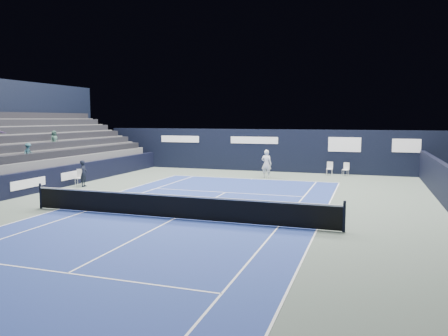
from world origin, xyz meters
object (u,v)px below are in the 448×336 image
(folding_chair_back_a, at_px, (330,168))
(tennis_net, at_px, (174,206))
(folding_chair_back_b, at_px, (346,168))
(tennis_player, at_px, (266,164))
(line_judge_chair, at_px, (80,176))

(folding_chair_back_a, bearing_deg, tennis_net, -103.15)
(folding_chair_back_a, distance_m, tennis_net, 16.13)
(folding_chair_back_b, height_order, tennis_net, tennis_net)
(folding_chair_back_b, height_order, tennis_player, tennis_player)
(folding_chair_back_b, bearing_deg, tennis_player, -134.36)
(line_judge_chair, height_order, tennis_player, tennis_player)
(tennis_net, bearing_deg, line_judge_chair, 145.72)
(folding_chair_back_b, xyz_separation_m, line_judge_chair, (-14.53, -9.41, 0.03))
(line_judge_chair, relative_size, tennis_net, 0.08)
(folding_chair_back_a, height_order, tennis_net, tennis_net)
(folding_chair_back_a, distance_m, folding_chair_back_b, 1.09)
(folding_chair_back_a, bearing_deg, line_judge_chair, -141.55)
(folding_chair_back_b, xyz_separation_m, tennis_player, (-4.93, -2.72, 0.41))
(folding_chair_back_b, distance_m, tennis_player, 5.65)
(tennis_net, xyz_separation_m, tennis_player, (0.75, 12.72, 0.42))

